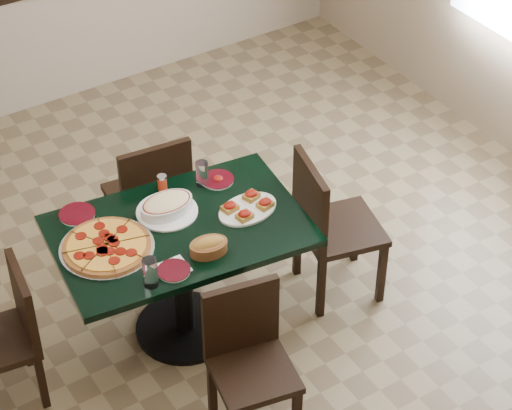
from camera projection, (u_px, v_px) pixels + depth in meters
floor at (237, 332)px, 5.59m from camera, size 5.50×5.50×0.00m
main_table at (181, 254)px, 5.24m from camera, size 1.38×0.98×0.75m
chair_far at (151, 195)px, 5.73m from camera, size 0.46×0.46×0.91m
chair_near at (248, 354)px, 4.84m from camera, size 0.45×0.45×0.83m
chair_right at (327, 222)px, 5.53m from camera, size 0.52×0.52×0.92m
chair_left at (9, 330)px, 4.98m from camera, size 0.42×0.42×0.81m
pepperoni_pizza at (107, 246)px, 4.99m from camera, size 0.48×0.48×0.04m
lasagna_casserole at (167, 206)px, 5.19m from camera, size 0.33×0.33×0.09m
bread_basket at (209, 246)px, 4.96m from camera, size 0.21×0.16×0.09m
bruschetta_platter at (248, 207)px, 5.22m from camera, size 0.37×0.28×0.05m
side_plate_near at (174, 271)px, 4.87m from camera, size 0.17×0.17×0.02m
side_plate_far_r at (218, 179)px, 5.43m from camera, size 0.18×0.18×0.03m
side_plate_far_l at (77, 214)px, 5.20m from camera, size 0.19×0.19×0.02m
napkin_setting at (175, 267)px, 4.89m from camera, size 0.13×0.13×0.01m
water_glass_a at (202, 174)px, 5.36m from camera, size 0.07×0.07×0.15m
water_glass_b at (150, 273)px, 4.75m from camera, size 0.07×0.07×0.16m
pepper_shaker at (162, 182)px, 5.35m from camera, size 0.05×0.05×0.09m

